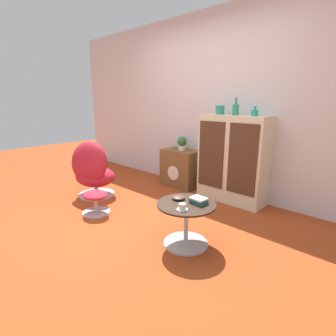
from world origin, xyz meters
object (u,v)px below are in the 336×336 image
(vase_leftmost, at_px, (220,110))
(vase_inner_left, at_px, (236,109))
(egg_chair, at_px, (92,170))
(coffee_table, at_px, (186,220))
(sideboard, at_px, (233,159))
(vase_inner_right, at_px, (255,113))
(teacup, at_px, (182,207))
(ottoman, at_px, (95,199))
(book_stack, at_px, (199,200))
(bowl, at_px, (179,198))
(potted_plant, at_px, (182,143))
(tv_console, at_px, (181,168))

(vase_leftmost, xyz_separation_m, vase_inner_left, (0.23, 0.00, 0.02))
(egg_chair, distance_m, coffee_table, 1.82)
(sideboard, distance_m, coffee_table, 1.41)
(vase_inner_right, height_order, teacup, vase_inner_right)
(ottoman, relative_size, book_stack, 2.21)
(coffee_table, height_order, bowl, bowl)
(coffee_table, height_order, vase_leftmost, vase_leftmost)
(vase_leftmost, bearing_deg, bowl, -72.94)
(vase_inner_right, xyz_separation_m, book_stack, (0.11, -1.26, -0.76))
(ottoman, bearing_deg, potted_plant, 87.22)
(book_stack, bearing_deg, tv_console, 135.63)
(book_stack, bearing_deg, teacup, -93.98)
(vase_inner_right, bearing_deg, coffee_table, -88.81)
(coffee_table, distance_m, teacup, 0.25)
(vase_inner_right, bearing_deg, egg_chair, -145.20)
(vase_inner_left, height_order, bowl, vase_inner_left)
(tv_console, bearing_deg, teacup, -49.26)
(vase_inner_right, distance_m, book_stack, 1.48)
(ottoman, bearing_deg, vase_inner_right, 51.17)
(egg_chair, height_order, coffee_table, egg_chair)
(vase_inner_right, bearing_deg, book_stack, -85.03)
(vase_inner_left, bearing_deg, potted_plant, 179.74)
(bowl, bearing_deg, coffee_table, -13.24)
(sideboard, height_order, egg_chair, sideboard)
(tv_console, bearing_deg, egg_chair, -115.86)
(sideboard, height_order, book_stack, sideboard)
(ottoman, distance_m, coffee_table, 1.29)
(sideboard, bearing_deg, bowl, -83.19)
(tv_console, relative_size, teacup, 5.92)
(vase_inner_right, bearing_deg, sideboard, -179.12)
(egg_chair, xyz_separation_m, vase_inner_right, (1.79, 1.24, 0.83))
(ottoman, relative_size, vase_leftmost, 2.88)
(vase_leftmost, xyz_separation_m, teacup, (0.59, -1.48, -0.79))
(coffee_table, bearing_deg, potted_plant, 131.64)
(tv_console, relative_size, bowl, 4.72)
(tv_console, relative_size, coffee_table, 1.08)
(egg_chair, bearing_deg, book_stack, -0.60)
(bowl, bearing_deg, ottoman, -168.54)
(vase_leftmost, height_order, vase_inner_right, vase_leftmost)
(tv_console, height_order, ottoman, tv_console)
(ottoman, height_order, potted_plant, potted_plant)
(sideboard, xyz_separation_m, ottoman, (-0.99, -1.54, -0.40))
(potted_plant, height_order, teacup, potted_plant)
(egg_chair, relative_size, vase_leftmost, 6.99)
(ottoman, xyz_separation_m, coffee_table, (1.27, 0.20, 0.06))
(sideboard, bearing_deg, teacup, -76.81)
(vase_leftmost, relative_size, book_stack, 0.77)
(vase_leftmost, bearing_deg, sideboard, -0.90)
(coffee_table, xyz_separation_m, vase_inner_right, (-0.03, 1.34, 0.97))
(teacup, bearing_deg, book_stack, 86.02)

